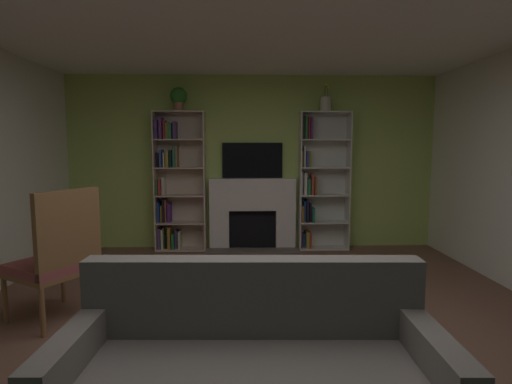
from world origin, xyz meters
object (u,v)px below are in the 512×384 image
at_px(fireplace, 252,212).
at_px(tv, 252,160).
at_px(bookshelf_right, 317,183).
at_px(potted_plant, 179,97).
at_px(bookshelf_left, 175,182).
at_px(vase_with_flowers, 325,104).
at_px(armchair, 58,256).
at_px(coffee_table, 250,314).

xyz_separation_m(fireplace, tv, (0.00, 0.07, 0.78)).
distance_m(bookshelf_right, potted_plant, 2.41).
height_order(bookshelf_left, bookshelf_right, same).
height_order(vase_with_flowers, armchair, vase_with_flowers).
height_order(tv, coffee_table, tv).
height_order(fireplace, bookshelf_left, bookshelf_left).
bearing_deg(armchair, vase_with_flowers, 41.12).
bearing_deg(fireplace, coffee_table, -91.47).
bearing_deg(potted_plant, fireplace, 2.40).
distance_m(tv, potted_plant, 1.42).
distance_m(tv, coffee_table, 3.53).
distance_m(vase_with_flowers, coffee_table, 3.92).
xyz_separation_m(fireplace, potted_plant, (-1.08, -0.05, 1.70)).
bearing_deg(bookshelf_right, coffee_table, -107.81).
xyz_separation_m(fireplace, vase_with_flowers, (1.08, -0.05, 1.62)).
height_order(potted_plant, vase_with_flowers, vase_with_flowers).
height_order(tv, bookshelf_right, bookshelf_right).
relative_size(tv, bookshelf_right, 0.44).
xyz_separation_m(vase_with_flowers, armchair, (-2.85, -2.49, -1.59)).
distance_m(tv, bookshelf_right, 1.04).
xyz_separation_m(potted_plant, coffee_table, (0.99, -3.28, -1.89)).
relative_size(fireplace, tv, 1.54).
xyz_separation_m(tv, armchair, (-1.77, -2.61, -0.75)).
bearing_deg(fireplace, tv, 90.00).
bearing_deg(armchair, tv, 55.78).
height_order(potted_plant, armchair, potted_plant).
distance_m(bookshelf_left, bookshelf_right, 2.15).
relative_size(bookshelf_left, coffee_table, 2.52).
height_order(tv, armchair, tv).
relative_size(bookshelf_right, vase_with_flowers, 5.02).
relative_size(tv, bookshelf_left, 0.44).
bearing_deg(tv, bookshelf_right, -4.50).
relative_size(bookshelf_left, vase_with_flowers, 5.02).
height_order(bookshelf_left, coffee_table, bookshelf_left).
distance_m(tv, bookshelf_left, 1.21).
distance_m(potted_plant, armchair, 3.08).
distance_m(fireplace, bookshelf_right, 1.08).
bearing_deg(vase_with_flowers, coffee_table, -109.51).
relative_size(vase_with_flowers, coffee_table, 0.50).
relative_size(bookshelf_right, potted_plant, 6.00).
bearing_deg(fireplace, bookshelf_right, -0.15).
distance_m(bookshelf_right, coffee_table, 3.55).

